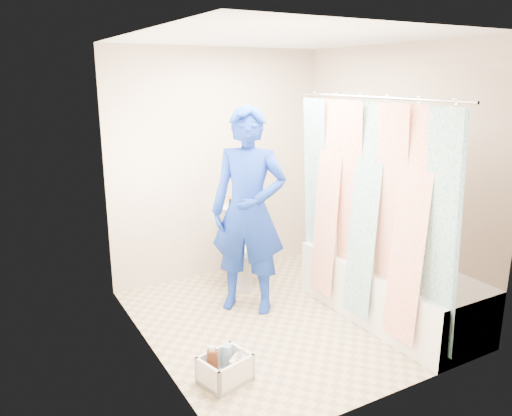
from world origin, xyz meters
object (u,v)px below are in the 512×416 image
toilet (241,246)px  cleaning_caddy (226,369)px  plumber (248,211)px  bathtub (389,288)px

toilet → cleaning_caddy: 1.85m
toilet → cleaning_caddy: toilet is taller
plumber → cleaning_caddy: size_ratio=4.79×
plumber → bathtub: bearing=5.1°
toilet → cleaning_caddy: (-0.95, -1.56, -0.29)m
toilet → cleaning_caddy: bearing=-100.3°
bathtub → cleaning_caddy: size_ratio=4.47×
bathtub → plumber: size_ratio=0.93×
plumber → cleaning_caddy: (-0.71, -0.95, -0.84)m
toilet → cleaning_caddy: size_ratio=1.98×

